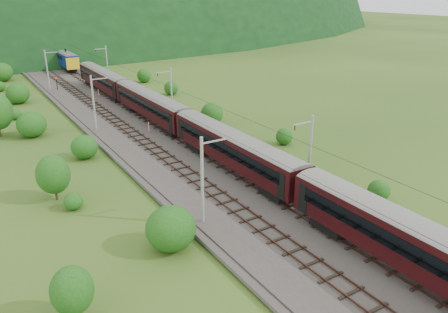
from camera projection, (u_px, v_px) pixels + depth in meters
ground at (259, 207)px, 42.27m from camera, size 600.00×600.00×0.00m
railbed at (207, 171)px, 50.12m from camera, size 14.00×220.00×0.30m
track_left at (189, 174)px, 48.85m from camera, size 2.40×220.00×0.27m
track_right at (225, 165)px, 51.22m from camera, size 2.40×220.00×0.27m
catenary_left at (94, 102)px, 62.91m from camera, size 2.54×192.28×8.00m
catenary_right at (171, 92)px, 68.96m from camera, size 2.54×192.28×8.00m
overhead_wires at (206, 113)px, 47.60m from camera, size 4.83×198.00×0.03m
train at (236, 145)px, 48.23m from camera, size 3.08×170.68×5.37m
hazard_post_near at (149, 127)px, 62.94m from camera, size 0.17×0.17×1.55m
hazard_post_far at (99, 93)px, 83.88m from camera, size 0.15×0.15×1.37m
signal at (57, 83)px, 89.13m from camera, size 0.27×0.27×2.43m
vegetation_left at (41, 137)px, 55.09m from camera, size 12.51×147.32×6.33m
vegetation_right at (237, 122)px, 64.57m from camera, size 6.73×105.71×3.11m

